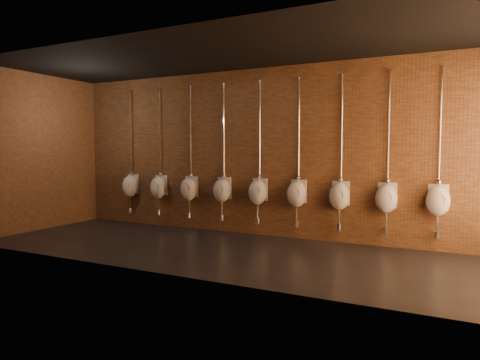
% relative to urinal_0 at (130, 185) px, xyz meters
% --- Properties ---
extents(ground, '(8.50, 8.50, 0.00)m').
position_rel_urinal_0_xyz_m(ground, '(3.08, -1.37, -0.86)').
color(ground, black).
rests_on(ground, ground).
extents(room_shell, '(8.54, 3.04, 3.22)m').
position_rel_urinal_0_xyz_m(room_shell, '(3.08, -1.37, 1.15)').
color(room_shell, black).
rests_on(room_shell, ground).
extents(urinal_0, '(0.39, 0.35, 2.71)m').
position_rel_urinal_0_xyz_m(urinal_0, '(0.00, 0.00, 0.00)').
color(urinal_0, silver).
rests_on(urinal_0, ground).
extents(urinal_1, '(0.39, 0.35, 2.71)m').
position_rel_urinal_0_xyz_m(urinal_1, '(0.78, 0.00, 0.00)').
color(urinal_1, silver).
rests_on(urinal_1, ground).
extents(urinal_2, '(0.39, 0.35, 2.71)m').
position_rel_urinal_0_xyz_m(urinal_2, '(1.56, 0.00, 0.00)').
color(urinal_2, silver).
rests_on(urinal_2, ground).
extents(urinal_3, '(0.39, 0.35, 2.71)m').
position_rel_urinal_0_xyz_m(urinal_3, '(2.34, 0.00, 0.00)').
color(urinal_3, silver).
rests_on(urinal_3, ground).
extents(urinal_4, '(0.39, 0.35, 2.71)m').
position_rel_urinal_0_xyz_m(urinal_4, '(3.13, 0.00, 0.00)').
color(urinal_4, silver).
rests_on(urinal_4, ground).
extents(urinal_5, '(0.39, 0.35, 2.71)m').
position_rel_urinal_0_xyz_m(urinal_5, '(3.91, 0.00, 0.00)').
color(urinal_5, silver).
rests_on(urinal_5, ground).
extents(urinal_6, '(0.39, 0.35, 2.71)m').
position_rel_urinal_0_xyz_m(urinal_6, '(4.69, 0.00, 0.00)').
color(urinal_6, silver).
rests_on(urinal_6, ground).
extents(urinal_7, '(0.39, 0.35, 2.71)m').
position_rel_urinal_0_xyz_m(urinal_7, '(5.47, 0.00, 0.00)').
color(urinal_7, silver).
rests_on(urinal_7, ground).
extents(urinal_8, '(0.39, 0.35, 2.71)m').
position_rel_urinal_0_xyz_m(urinal_8, '(6.25, 0.00, 0.00)').
color(urinal_8, silver).
rests_on(urinal_8, ground).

